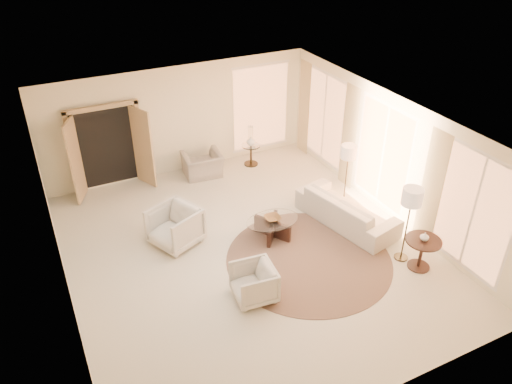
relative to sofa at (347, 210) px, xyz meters
name	(u,v)px	position (x,y,z in m)	size (l,w,h in m)	color
room	(247,193)	(-2.42, 0.06, 1.05)	(7.04, 8.04, 2.83)	beige
windows_right	(385,157)	(1.03, 0.16, 1.00)	(0.10, 6.40, 2.40)	#EB985E
window_back_corner	(261,108)	(-0.12, 4.01, 1.00)	(1.70, 0.10, 2.40)	#EB985E
curtains_right	(359,144)	(0.98, 1.06, 0.95)	(0.06, 5.20, 2.60)	#C1B384
french_doors	(108,149)	(-4.32, 3.88, 0.72)	(1.95, 0.66, 2.16)	tan
area_rug	(309,259)	(-1.43, -0.75, -0.34)	(3.36, 3.36, 0.01)	#3B281F
sofa	(347,210)	(0.00, 0.00, 0.00)	(2.39, 0.93, 0.70)	beige
armchair_left	(175,225)	(-3.66, 0.96, 0.12)	(0.91, 0.85, 0.94)	beige
armchair_right	(254,281)	(-2.91, -1.25, 0.03)	(0.73, 0.69, 0.75)	beige
accent_chair	(202,161)	(-2.09, 3.46, 0.07)	(0.97, 0.63, 0.85)	gray
coffee_table	(272,226)	(-1.72, 0.28, -0.08)	(1.22, 1.22, 0.43)	black
end_table	(422,249)	(0.41, -1.92, 0.10)	(0.70, 0.70, 0.66)	black
side_table	(251,153)	(-0.70, 3.46, 0.00)	(0.50, 0.50, 0.58)	#2D2618
floor_lamp_near	(348,154)	(0.48, 0.76, 0.92)	(0.36, 0.36, 1.49)	#2D2618
floor_lamp_far	(412,200)	(0.28, -1.54, 1.05)	(0.40, 0.40, 1.64)	#2D2618
bowl	(273,218)	(-1.72, 0.28, 0.12)	(0.34, 0.34, 0.08)	brown
end_vase	(425,237)	(0.41, -1.92, 0.40)	(0.17, 0.17, 0.18)	white
side_vase	(251,141)	(-0.70, 3.46, 0.35)	(0.24, 0.24, 0.25)	white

